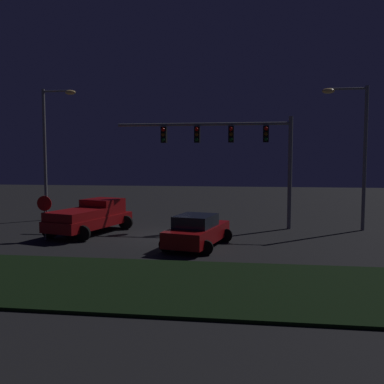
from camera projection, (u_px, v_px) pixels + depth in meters
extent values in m
plane|color=black|center=(164.00, 236.00, 21.85)|extent=(80.00, 80.00, 0.00)
cube|color=black|center=(113.00, 281.00, 13.60)|extent=(21.06, 5.70, 0.10)
cube|color=maroon|center=(90.00, 221.00, 22.53)|extent=(3.43, 5.74, 0.55)
cube|color=maroon|center=(103.00, 206.00, 23.56)|extent=(2.30, 2.34, 0.85)
cube|color=black|center=(103.00, 204.00, 23.55)|extent=(2.11, 1.95, 0.51)
cube|color=maroon|center=(77.00, 215.00, 21.51)|extent=(2.69, 3.44, 0.45)
cylinder|color=black|center=(96.00, 220.00, 24.74)|extent=(0.80, 0.22, 0.80)
cylinder|color=black|center=(126.00, 223.00, 23.91)|extent=(0.80, 0.22, 0.80)
cylinder|color=black|center=(50.00, 231.00, 21.20)|extent=(0.80, 0.22, 0.80)
cylinder|color=black|center=(82.00, 234.00, 20.37)|extent=(0.80, 0.22, 0.80)
cube|color=maroon|center=(198.00, 234.00, 19.20)|extent=(2.77, 4.70, 0.70)
cube|color=black|center=(196.00, 221.00, 18.91)|extent=(2.02, 2.32, 0.55)
cylinder|color=black|center=(191.00, 233.00, 20.94)|extent=(0.64, 0.22, 0.64)
cylinder|color=black|center=(226.00, 236.00, 20.28)|extent=(0.64, 0.22, 0.64)
cylinder|color=black|center=(166.00, 244.00, 18.16)|extent=(0.64, 0.22, 0.64)
cylinder|color=black|center=(206.00, 248.00, 17.50)|extent=(0.64, 0.22, 0.64)
cylinder|color=slate|center=(290.00, 173.00, 23.90)|extent=(0.24, 0.24, 6.50)
cylinder|color=slate|center=(202.00, 124.00, 24.35)|extent=(10.20, 0.18, 0.18)
cube|color=black|center=(266.00, 134.00, 23.91)|extent=(0.32, 0.44, 0.95)
sphere|color=red|center=(266.00, 128.00, 23.66)|extent=(0.22, 0.22, 0.22)
sphere|color=#59380A|center=(266.00, 134.00, 23.68)|extent=(0.22, 0.22, 0.22)
sphere|color=#0C4719|center=(266.00, 139.00, 23.71)|extent=(0.22, 0.22, 0.22)
cube|color=black|center=(231.00, 134.00, 24.17)|extent=(0.32, 0.44, 0.95)
sphere|color=red|center=(231.00, 129.00, 23.92)|extent=(0.22, 0.22, 0.22)
sphere|color=#59380A|center=(231.00, 134.00, 23.95)|extent=(0.22, 0.22, 0.22)
sphere|color=#0C4719|center=(231.00, 139.00, 23.97)|extent=(0.22, 0.22, 0.22)
cube|color=black|center=(197.00, 135.00, 24.44)|extent=(0.32, 0.44, 0.95)
sphere|color=red|center=(197.00, 129.00, 24.19)|extent=(0.22, 0.22, 0.22)
sphere|color=#59380A|center=(197.00, 134.00, 24.21)|extent=(0.22, 0.22, 0.22)
sphere|color=#0C4719|center=(197.00, 139.00, 24.24)|extent=(0.22, 0.22, 0.22)
cube|color=black|center=(164.00, 135.00, 24.71)|extent=(0.32, 0.44, 0.95)
sphere|color=red|center=(163.00, 129.00, 24.46)|extent=(0.22, 0.22, 0.22)
sphere|color=#59380A|center=(163.00, 135.00, 24.48)|extent=(0.22, 0.22, 0.22)
sphere|color=#0C4719|center=(163.00, 140.00, 24.50)|extent=(0.22, 0.22, 0.22)
cylinder|color=slate|center=(45.00, 155.00, 27.31)|extent=(0.20, 0.20, 8.61)
cylinder|color=slate|center=(57.00, 91.00, 26.86)|extent=(1.86, 0.12, 0.12)
ellipsoid|color=#F9CC72|center=(70.00, 92.00, 26.74)|extent=(0.70, 0.44, 0.30)
cylinder|color=slate|center=(365.00, 159.00, 23.31)|extent=(0.20, 0.20, 8.13)
cylinder|color=slate|center=(348.00, 89.00, 23.14)|extent=(2.08, 0.12, 0.12)
ellipsoid|color=#F9CC72|center=(328.00, 91.00, 23.29)|extent=(0.70, 0.44, 0.30)
cylinder|color=slate|center=(45.00, 218.00, 20.73)|extent=(0.07, 0.07, 2.20)
cylinder|color=#B20C0F|center=(44.00, 203.00, 20.64)|extent=(0.76, 0.03, 0.76)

